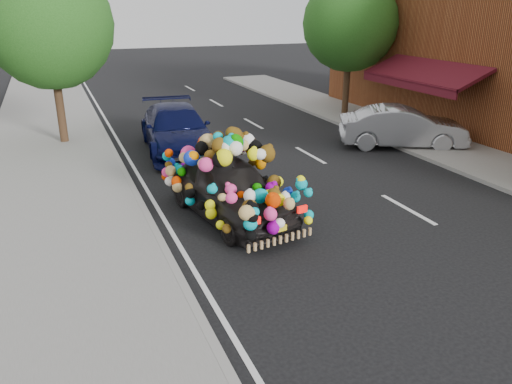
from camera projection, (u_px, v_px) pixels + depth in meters
ground at (272, 234)px, 10.80m from camera, size 100.00×100.00×0.00m
sidewalk at (61, 268)px, 9.26m from camera, size 4.00×60.00×0.12m
kerb at (164, 250)px, 9.95m from camera, size 0.15×60.00×0.13m
footpath_far at (464, 154)px, 16.29m from camera, size 3.00×40.00×0.12m
lane_markings at (408, 209)px, 12.08m from camera, size 6.00×50.00×0.01m
tree_near_sidewalk at (49, 25)px, 16.26m from camera, size 4.20×4.20×6.13m
tree_far_b at (350, 24)px, 20.92m from camera, size 4.00×4.00×5.90m
plush_art_car at (229, 174)px, 11.33m from camera, size 2.66×4.54×2.04m
navy_sedan at (177, 129)px, 16.62m from camera, size 2.57×5.31×1.49m
silver_hatchback at (402, 127)px, 17.12m from camera, size 4.45×3.24×1.40m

